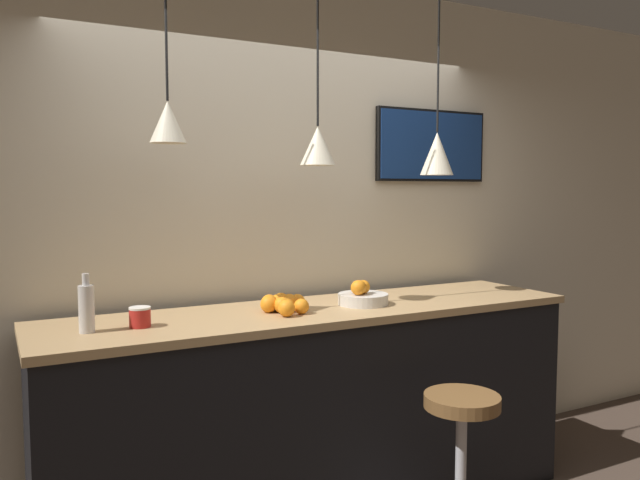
# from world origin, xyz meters

# --- Properties ---
(back_wall) EXTENTS (8.00, 0.06, 2.90)m
(back_wall) POSITION_xyz_m (0.00, 1.19, 1.45)
(back_wall) COLOR beige
(back_wall) RESTS_ON ground_plane
(service_counter) EXTENTS (2.81, 0.68, 1.09)m
(service_counter) POSITION_xyz_m (0.00, 0.74, 0.55)
(service_counter) COLOR black
(service_counter) RESTS_ON ground_plane
(bar_stool) EXTENTS (0.38, 0.38, 0.78)m
(bar_stool) POSITION_xyz_m (0.36, 0.05, 0.52)
(bar_stool) COLOR #B7B7BC
(bar_stool) RESTS_ON ground_plane
(fruit_bowl) EXTENTS (0.27, 0.27, 0.14)m
(fruit_bowl) POSITION_xyz_m (0.24, 0.71, 1.14)
(fruit_bowl) COLOR beige
(fruit_bowl) RESTS_ON service_counter
(orange_pile) EXTENTS (0.24, 0.29, 0.09)m
(orange_pile) POSITION_xyz_m (-0.21, 0.73, 1.13)
(orange_pile) COLOR orange
(orange_pile) RESTS_ON service_counter
(juice_bottle) EXTENTS (0.07, 0.07, 0.25)m
(juice_bottle) POSITION_xyz_m (-1.14, 0.71, 1.20)
(juice_bottle) COLOR silver
(juice_bottle) RESTS_ON service_counter
(spread_jar) EXTENTS (0.09, 0.09, 0.09)m
(spread_jar) POSITION_xyz_m (-0.92, 0.71, 1.14)
(spread_jar) COLOR red
(spread_jar) RESTS_ON service_counter
(pendant_lamp_left) EXTENTS (0.17, 0.17, 0.89)m
(pendant_lamp_left) POSITION_xyz_m (-0.76, 0.77, 2.01)
(pendant_lamp_left) COLOR black
(pendant_lamp_middle) EXTENTS (0.18, 0.18, 0.98)m
(pendant_lamp_middle) POSITION_xyz_m (0.00, 0.77, 1.93)
(pendant_lamp_middle) COLOR black
(pendant_lamp_right) EXTENTS (0.19, 0.19, 1.02)m
(pendant_lamp_right) POSITION_xyz_m (0.76, 0.77, 1.91)
(pendant_lamp_right) COLOR black
(mounted_tv) EXTENTS (0.83, 0.04, 0.45)m
(mounted_tv) POSITION_xyz_m (1.02, 1.14, 1.98)
(mounted_tv) COLOR black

